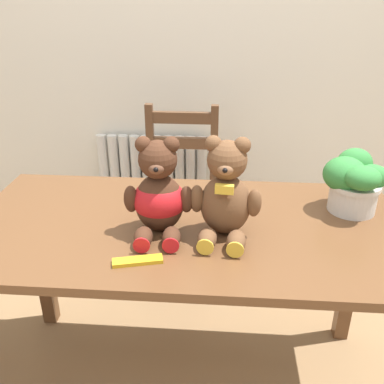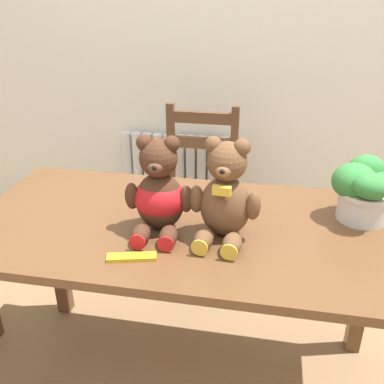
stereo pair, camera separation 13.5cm
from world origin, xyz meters
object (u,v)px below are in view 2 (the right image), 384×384
Objects in this scene: teddy_bear_left at (159,194)px; potted_plant at (364,188)px; teddy_bear_right at (225,196)px; wooden_chair_behind at (197,197)px; chocolate_bar at (132,257)px.

teddy_bear_left is 1.41× the size of potted_plant.
teddy_bear_right reaches higher than teddy_bear_left.
potted_plant is at bearing 136.24° from wooden_chair_behind.
teddy_bear_right is at bearing 175.36° from teddy_bear_left.
chocolate_bar is (-0.02, -1.03, 0.30)m from wooden_chair_behind.
potted_plant is (0.68, -0.65, 0.41)m from wooden_chair_behind.
teddy_bear_left is at bearing 3.95° from teddy_bear_right.
potted_plant is (0.45, 0.20, -0.03)m from teddy_bear_right.
teddy_bear_right is 1.44× the size of potted_plant.
teddy_bear_left is (0.02, -0.84, 0.42)m from wooden_chair_behind.
chocolate_bar is (-0.69, -0.38, -0.11)m from potted_plant.
wooden_chair_behind is 2.85× the size of teddy_bear_right.
teddy_bear_left is 0.68m from potted_plant.
wooden_chair_behind is 1.02m from potted_plant.
teddy_bear_left reaches higher than chocolate_bar.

